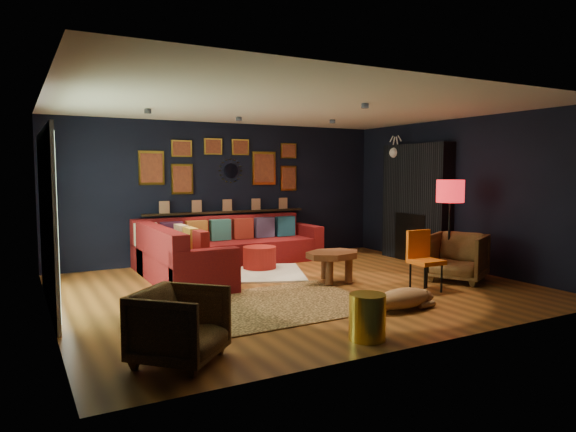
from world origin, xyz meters
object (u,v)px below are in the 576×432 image
armchair_left (180,322)px  floor_lamp (450,196)px  sectional (213,252)px  armchair_right (458,255)px  pouf (260,257)px  orange_chair (423,255)px  dog (403,295)px  gold_stool (367,317)px  coffee_table (333,258)px

armchair_left → floor_lamp: size_ratio=0.47×
sectional → armchair_right: bearing=-40.5°
pouf → orange_chair: (1.38, -2.49, 0.29)m
pouf → dog: (0.45, -3.15, -0.03)m
gold_stool → dog: size_ratio=0.43×
armchair_left → armchair_right: size_ratio=0.89×
sectional → orange_chair: size_ratio=3.99×
gold_stool → orange_chair: (2.00, 1.36, 0.27)m
gold_stool → floor_lamp: bearing=31.4°
coffee_table → armchair_left: (-2.97, -2.04, -0.03)m
sectional → armchair_left: (-1.72, -3.86, 0.04)m
pouf → gold_stool: bearing=-99.2°
pouf → floor_lamp: (2.38, -2.02, 1.09)m
sectional → dog: 3.66m
armchair_right → gold_stool: 3.32m
coffee_table → gold_stool: bearing=-115.9°
armchair_left → sectional: bearing=20.8°
sectional → gold_stool: sectional is taller
gold_stool → sectional: bearing=91.6°
sectional → coffee_table: (1.25, -1.82, 0.07)m
sectional → floor_lamp: (3.11, -2.32, 0.98)m
gold_stool → orange_chair: 2.43m
gold_stool → floor_lamp: size_ratio=0.30×
floor_lamp → dog: floor_lamp is taller
armchair_right → orange_chair: orange_chair is taller
coffee_table → armchair_right: bearing=-23.4°
floor_lamp → orange_chair: bearing=-154.4°
sectional → dog: bearing=-71.1°
sectional → dog: (1.19, -3.46, -0.14)m
gold_stool → dog: bearing=32.9°
armchair_left → floor_lamp: 5.16m
pouf → dog: pouf is taller
armchair_right → floor_lamp: bearing=134.3°
armchair_right → orange_chair: size_ratio=0.95×
pouf → dog: 3.19m
coffee_table → orange_chair: orange_chair is taller
coffee_table → pouf: coffee_table is taller
armchair_left → orange_chair: (3.84, 1.06, 0.14)m
floor_lamp → sectional: bearing=143.3°
pouf → armchair_left: size_ratio=0.78×
sectional → gold_stool: size_ratio=7.34×
coffee_table → orange_chair: (0.87, -0.99, 0.11)m
dog → pouf: bearing=95.3°
orange_chair → dog: 1.18m
armchair_right → floor_lamp: 0.94m
sectional → armchair_right: size_ratio=4.19×
pouf → armchair_right: 3.24m
armchair_left → dog: (2.91, 0.40, -0.18)m
sectional → pouf: 0.81m
sectional → orange_chair: sectional is taller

